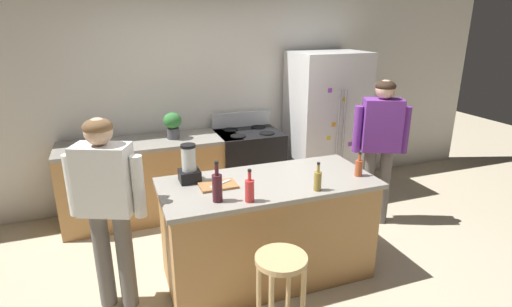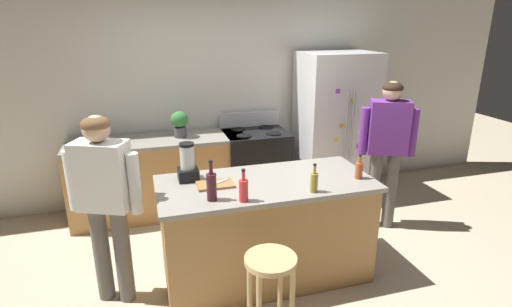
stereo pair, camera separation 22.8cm
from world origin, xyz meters
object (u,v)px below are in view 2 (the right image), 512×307
Objects in this scene: refrigerator at (334,126)px; bottle_cooking_sauce at (359,170)px; bottle_vinegar at (314,182)px; chef_knife at (218,183)px; kitchen_island at (266,229)px; person_by_sink_right at (387,142)px; bar_stool at (270,277)px; cutting_board at (215,184)px; potted_plant at (180,122)px; bottle_wine at (212,186)px; blender_appliance at (188,165)px; stove_range at (255,166)px; bottle_soda at (244,190)px; person_by_island_left at (105,194)px.

bottle_cooking_sauce is (-0.62, -1.66, 0.08)m from refrigerator.
bottle_cooking_sauce is at bearing 17.51° from bottle_vinegar.
kitchen_island is at bearing -34.27° from chef_knife.
bottle_vinegar is (-1.21, -0.83, 0.02)m from person_by_sink_right.
refrigerator is at bearing 47.07° from kitchen_island.
cutting_board is at bearing 105.24° from bar_stool.
potted_plant is 0.95× the size of bottle_wine.
blender_appliance is 0.30m from cutting_board.
bottle_cooking_sauce is at bearing 31.37° from bar_stool.
chef_knife is at bearing 170.77° from bottle_cooking_sauce.
bottle_wine is (-0.80, 0.08, 0.03)m from bottle_vinegar.
refrigerator reaches higher than cutting_board.
stove_range is 3.38× the size of blender_appliance.
refrigerator is 7.77× the size of bottle_vinegar.
potted_plant is 2.16m from bottle_cooking_sauce.
blender_appliance is 0.31m from chef_knife.
refrigerator reaches higher than stove_range.
bar_stool is 0.91m from chef_knife.
bottle_soda is (-1.67, -1.82, 0.09)m from refrigerator.
refrigerator is 2.65× the size of bar_stool.
stove_range is 3.47× the size of bottle_wine.
bottle_cooking_sauce reaches higher than kitchen_island.
refrigerator is 3.04m from person_by_island_left.
cutting_board is at bearing 74.09° from bottle_wine.
refrigerator is 5.81× the size of bottle_wine.
cutting_board is (-0.78, -1.49, 0.46)m from stove_range.
cutting_board is at bearing -165.82° from person_by_sink_right.
person_by_island_left reaches higher than chef_knife.
stove_range is at bearing 62.38° from cutting_board.
potted_plant is 1.27× the size of bottle_vinegar.
stove_range is 1.81m from bottle_cooking_sauce.
blender_appliance reaches higher than kitchen_island.
bottle_cooking_sauce reaches higher than stove_range.
bar_stool is (-0.21, -0.76, 0.07)m from kitchen_island.
bottle_soda is at bearing 98.78° from bar_stool.
bottle_soda reaches higher than kitchen_island.
person_by_sink_right is at bearing -41.05° from stove_range.
kitchen_island is 0.63m from cutting_board.
person_by_sink_right is at bearing 20.59° from bottle_wine.
bottle_wine is at bearing 159.06° from bottle_soda.
bottle_soda is (-0.63, -1.84, 0.54)m from stove_range.
bottle_cooking_sauce is 0.92× the size of bottle_vinegar.
blender_appliance is (-0.08, -1.33, -0.04)m from potted_plant.
stove_range is 1.09m from potted_plant.
bottle_wine reaches higher than chef_knife.
person_by_sink_right reaches higher than bottle_soda.
chef_knife is at bearing 153.77° from bottle_vinegar.
kitchen_island is at bearing 48.87° from bottle_soda.
refrigerator reaches higher than person_by_island_left.
stove_range is at bearing 138.95° from person_by_sink_right.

